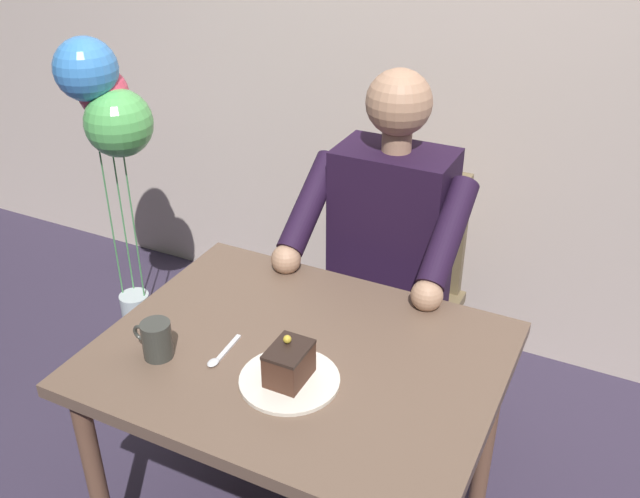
{
  "coord_description": "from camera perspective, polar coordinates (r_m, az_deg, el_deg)",
  "views": [
    {
      "loc": [
        -0.67,
        1.24,
        1.81
      ],
      "look_at": [
        -0.01,
        -0.1,
        0.95
      ],
      "focal_mm": 39.62,
      "sensor_mm": 36.0,
      "label": 1
    }
  ],
  "objects": [
    {
      "name": "chair",
      "position": [
        2.47,
        6.32,
        -2.86
      ],
      "size": [
        0.42,
        0.42,
        0.89
      ],
      "color": "brown",
      "rests_on": "ground"
    },
    {
      "name": "dining_table",
      "position": [
        1.85,
        -1.68,
        -10.42
      ],
      "size": [
        1.0,
        0.77,
        0.7
      ],
      "color": "brown",
      "rests_on": "ground"
    },
    {
      "name": "coffee_cup",
      "position": [
        1.8,
        -13.08,
        -7.09
      ],
      "size": [
        0.11,
        0.07,
        0.1
      ],
      "color": "#363833",
      "rests_on": "dining_table"
    },
    {
      "name": "seated_person",
      "position": [
        2.24,
        5.01,
        -1.38
      ],
      "size": [
        0.53,
        0.58,
        1.26
      ],
      "color": "black",
      "rests_on": "ground"
    },
    {
      "name": "dessert_plate",
      "position": [
        1.7,
        -2.48,
        -10.53
      ],
      "size": [
        0.24,
        0.24,
        0.01
      ],
      "primitive_type": "cylinder",
      "color": "silver",
      "rests_on": "dining_table"
    },
    {
      "name": "balloon_display",
      "position": [
        2.67,
        -16.76,
        9.81
      ],
      "size": [
        0.33,
        0.26,
        1.25
      ],
      "color": "#B2C1C6",
      "rests_on": "ground"
    },
    {
      "name": "cake_slice",
      "position": [
        1.67,
        -2.52,
        -9.2
      ],
      "size": [
        0.09,
        0.12,
        0.11
      ],
      "color": "#492A1E",
      "rests_on": "dessert_plate"
    },
    {
      "name": "dessert_spoon",
      "position": [
        1.79,
        -8.05,
        -8.52
      ],
      "size": [
        0.03,
        0.14,
        0.01
      ],
      "color": "silver",
      "rests_on": "dining_table"
    }
  ]
}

